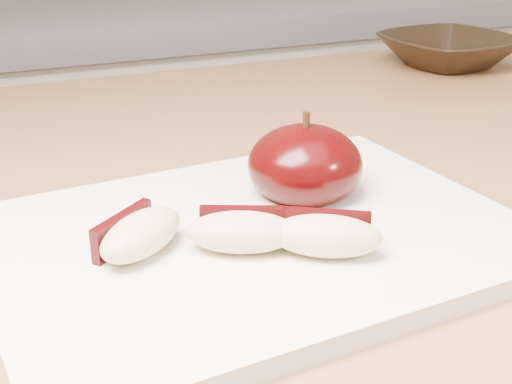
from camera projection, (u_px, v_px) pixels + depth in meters
name	position (u px, v px, depth m)	size (l,w,h in m)	color
back_cabinet	(79.00, 257.00, 1.33)	(2.40, 0.62, 0.94)	silver
cutting_board	(256.00, 239.00, 0.44)	(0.32, 0.24, 0.01)	white
apple_half	(305.00, 165.00, 0.48)	(0.09, 0.09, 0.07)	black
apple_wedge_a	(139.00, 234.00, 0.41)	(0.07, 0.06, 0.02)	beige
apple_wedge_b	(242.00, 231.00, 0.41)	(0.07, 0.06, 0.02)	beige
apple_wedge_c	(326.00, 235.00, 0.41)	(0.07, 0.06, 0.02)	beige
bowl	(448.00, 51.00, 0.89)	(0.16, 0.16, 0.04)	black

